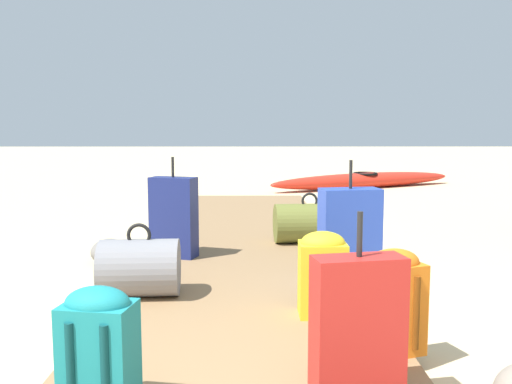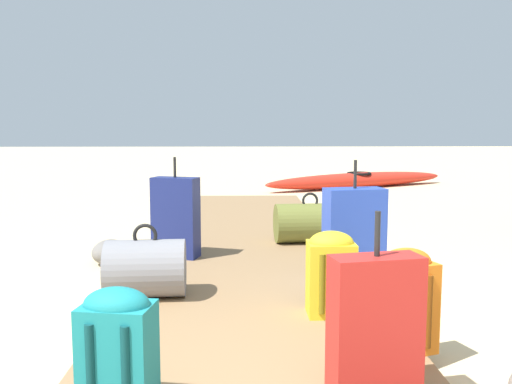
% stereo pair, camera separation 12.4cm
% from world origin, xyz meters
% --- Properties ---
extents(ground_plane, '(60.00, 60.00, 0.00)m').
position_xyz_m(ground_plane, '(0.00, 3.10, 0.00)').
color(ground_plane, '#D1BA8C').
extents(boardwalk, '(1.76, 7.74, 0.08)m').
position_xyz_m(boardwalk, '(0.00, 3.87, 0.04)').
color(boardwalk, olive).
rests_on(boardwalk, ground).
extents(backpack_yellow, '(0.28, 0.25, 0.52)m').
position_xyz_m(backpack_yellow, '(0.49, 1.80, 0.35)').
color(backpack_yellow, gold).
rests_on(backpack_yellow, boardwalk).
extents(duffel_bag_olive, '(0.72, 0.44, 0.50)m').
position_xyz_m(duffel_bag_olive, '(0.63, 3.95, 0.28)').
color(duffel_bag_olive, olive).
rests_on(duffel_bag_olive, boardwalk).
extents(suitcase_red, '(0.41, 0.23, 0.80)m').
position_xyz_m(suitcase_red, '(0.51, 0.76, 0.39)').
color(suitcase_red, red).
rests_on(suitcase_red, boardwalk).
extents(suitcase_blue, '(0.47, 0.29, 0.90)m').
position_xyz_m(suitcase_blue, '(0.79, 2.58, 0.43)').
color(suitcase_blue, '#2847B7').
rests_on(suitcase_blue, boardwalk).
extents(backpack_orange, '(0.35, 0.28, 0.54)m').
position_xyz_m(backpack_orange, '(0.77, 1.23, 0.36)').
color(backpack_orange, orange).
rests_on(backpack_orange, boardwalk).
extents(suitcase_navy, '(0.44, 0.30, 0.89)m').
position_xyz_m(suitcase_navy, '(-0.63, 3.35, 0.43)').
color(suitcase_navy, navy).
rests_on(suitcase_navy, boardwalk).
extents(duffel_bag_grey, '(0.55, 0.42, 0.50)m').
position_xyz_m(duffel_bag_grey, '(-0.70, 2.20, 0.28)').
color(duffel_bag_grey, slate).
rests_on(duffel_bag_grey, boardwalk).
extents(backpack_teal, '(0.31, 0.25, 0.52)m').
position_xyz_m(backpack_teal, '(-0.55, 0.63, 0.36)').
color(backpack_teal, '#197A7F').
rests_on(backpack_teal, boardwalk).
extents(kayak, '(4.14, 2.40, 0.31)m').
position_xyz_m(kayak, '(2.34, 9.63, 0.15)').
color(kayak, red).
rests_on(kayak, ground).
extents(rock_left_mid, '(0.36, 0.43, 0.22)m').
position_xyz_m(rock_left_mid, '(-1.24, 3.44, 0.11)').
color(rock_left_mid, slate).
rests_on(rock_left_mid, ground).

